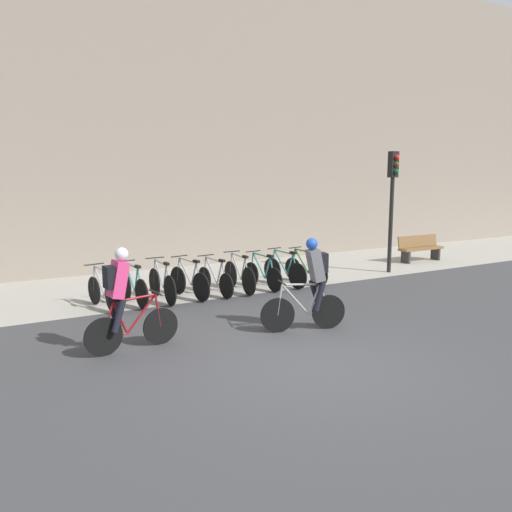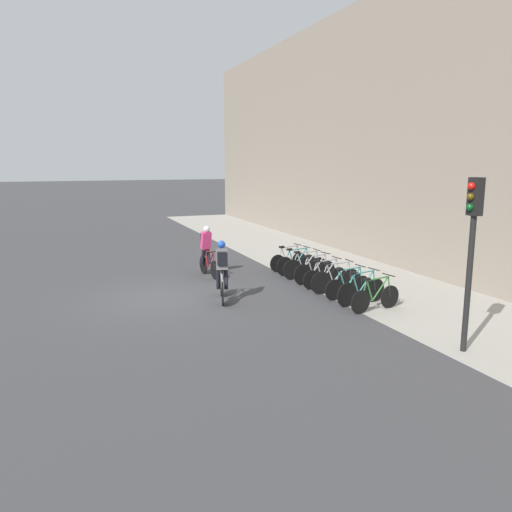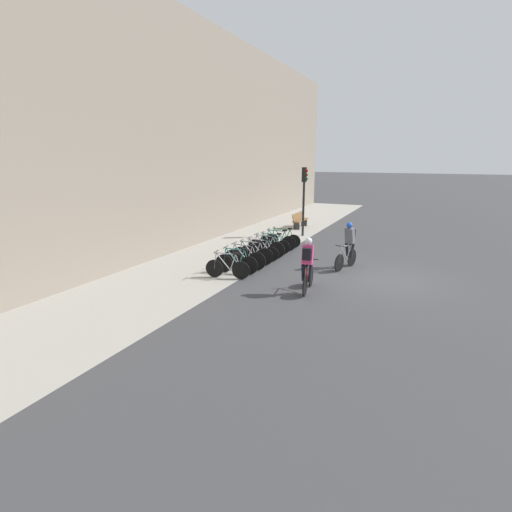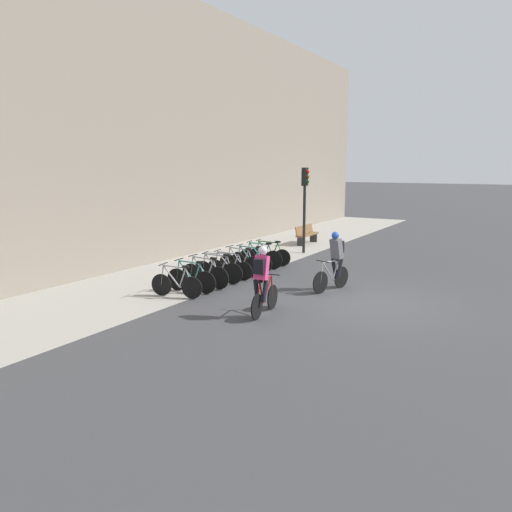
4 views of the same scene
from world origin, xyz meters
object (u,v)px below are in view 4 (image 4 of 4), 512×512
object	(u,v)px
parked_bike_0	(177,284)
parked_bike_7	(260,257)
parked_bike_3	(218,271)
bench	(306,234)
cyclist_pink	(262,279)
parked_bike_1	(191,279)
parked_bike_5	(240,263)
parked_bike_8	(269,255)
traffic_light_pole	(305,194)
cyclist_grey	(335,259)
parked_bike_2	(205,274)
parked_bike_4	(230,268)
parked_bike_6	(251,261)

from	to	relation	value
parked_bike_0	parked_bike_7	size ratio (longest dim) A/B	0.94
parked_bike_3	bench	size ratio (longest dim) A/B	0.94
cyclist_pink	parked_bike_0	xyz separation A→B (m)	(0.32, 3.00, -0.56)
parked_bike_1	parked_bike_0	bearing A→B (deg)	-179.97
parked_bike_1	parked_bike_5	size ratio (longest dim) A/B	0.95
parked_bike_8	bench	distance (m)	5.58
parked_bike_8	traffic_light_pole	bearing A→B (deg)	0.59
cyclist_grey	parked_bike_3	distance (m)	3.74
parked_bike_2	traffic_light_pole	world-z (taller)	traffic_light_pole
cyclist_pink	parked_bike_0	distance (m)	3.07
bench	parked_bike_7	bearing A→B (deg)	-170.67
bench	traffic_light_pole	bearing A→B (deg)	-157.44
parked_bike_0	parked_bike_4	bearing A→B (deg)	-0.03
cyclist_pink	parked_bike_7	bearing A→B (deg)	30.53
parked_bike_3	parked_bike_4	size ratio (longest dim) A/B	1.02
traffic_light_pole	bench	size ratio (longest dim) A/B	2.02
cyclist_grey	traffic_light_pole	distance (m)	6.71
parked_bike_0	parked_bike_4	distance (m)	2.72
cyclist_pink	bench	distance (m)	11.96
parked_bike_1	parked_bike_2	distance (m)	0.68
parked_bike_4	traffic_light_pole	xyz separation A→B (m)	(5.85, 0.03, 2.13)
parked_bike_5	parked_bike_8	bearing A→B (deg)	-0.03
parked_bike_6	bench	bearing A→B (deg)	8.43
parked_bike_2	parked_bike_8	world-z (taller)	parked_bike_2
parked_bike_4	traffic_light_pole	size ratio (longest dim) A/B	0.46
parked_bike_0	bench	xyz separation A→B (m)	(10.94, 1.01, 0.08)
cyclist_pink	parked_bike_5	distance (m)	4.81
parked_bike_5	traffic_light_pole	world-z (taller)	traffic_light_pole
parked_bike_5	traffic_light_pole	distance (m)	5.58
parked_bike_0	parked_bike_6	xyz separation A→B (m)	(4.09, -0.00, -0.00)
parked_bike_4	parked_bike_8	world-z (taller)	parked_bike_8
parked_bike_2	parked_bike_0	bearing A→B (deg)	-179.99
parked_bike_4	parked_bike_8	bearing A→B (deg)	0.01
parked_bike_1	parked_bike_2	world-z (taller)	parked_bike_2
parked_bike_1	parked_bike_4	world-z (taller)	parked_bike_1
cyclist_grey	parked_bike_0	world-z (taller)	cyclist_grey
parked_bike_1	traffic_light_pole	distance (m)	8.17
parked_bike_2	parked_bike_4	xyz separation A→B (m)	(1.36, -0.00, -0.03)
parked_bike_3	parked_bike_5	distance (m)	1.36
parked_bike_4	bench	size ratio (longest dim) A/B	0.92
cyclist_grey	parked_bike_1	xyz separation A→B (m)	(-2.44, 3.54, -0.54)
cyclist_pink	parked_bike_8	distance (m)	6.53
parked_bike_4	parked_bike_3	bearing A→B (deg)	179.86
parked_bike_4	parked_bike_7	distance (m)	2.04
parked_bike_0	traffic_light_pole	world-z (taller)	traffic_light_pole
cyclist_grey	parked_bike_6	size ratio (longest dim) A/B	1.09
parked_bike_1	parked_bike_8	bearing A→B (deg)	-0.02
bench	cyclist_grey	bearing A→B (deg)	-149.77
parked_bike_7	parked_bike_8	size ratio (longest dim) A/B	1.02
parked_bike_0	parked_bike_3	bearing A→B (deg)	0.00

